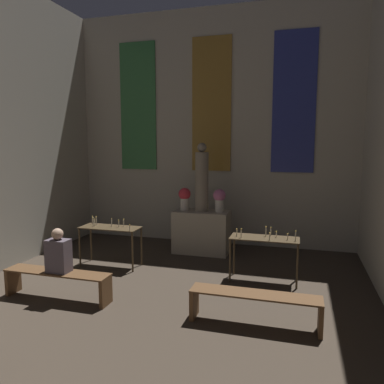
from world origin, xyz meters
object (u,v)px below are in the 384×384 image
(flower_vase_right, at_px, (219,199))
(candle_rack_left, at_px, (110,232))
(altar, at_px, (202,232))
(person_seated, at_px, (58,253))
(pew_back_left, at_px, (57,279))
(pew_back_right, at_px, (255,302))
(candle_rack_right, at_px, (264,244))
(statue, at_px, (202,180))
(flower_vase_left, at_px, (185,197))

(flower_vase_right, relative_size, candle_rack_left, 0.42)
(altar, xyz_separation_m, person_seated, (-1.55, -3.17, 0.28))
(altar, bearing_deg, pew_back_left, -116.65)
(pew_back_left, xyz_separation_m, pew_back_right, (3.18, 0.00, 0.00))
(candle_rack_right, bearing_deg, statue, 137.16)
(altar, height_order, statue, statue)
(flower_vase_left, distance_m, flower_vase_right, 0.82)
(statue, height_order, flower_vase_right, statue)
(pew_back_left, relative_size, person_seated, 2.52)
(pew_back_left, bearing_deg, statue, 63.35)
(flower_vase_left, xyz_separation_m, pew_back_left, (-1.18, -3.17, -0.94))
(flower_vase_right, relative_size, person_seated, 0.73)
(altar, distance_m, statue, 1.21)
(altar, height_order, candle_rack_left, candle_rack_left)
(statue, distance_m, flower_vase_left, 0.59)
(altar, height_order, flower_vase_left, flower_vase_left)
(candle_rack_right, relative_size, pew_back_right, 0.68)
(candle_rack_right, distance_m, pew_back_left, 3.61)
(statue, relative_size, pew_back_right, 0.86)
(pew_back_left, bearing_deg, flower_vase_right, 57.75)
(statue, distance_m, candle_rack_left, 2.34)
(altar, distance_m, pew_back_left, 3.55)
(candle_rack_right, xyz_separation_m, pew_back_left, (-3.15, -1.73, -0.38))
(statue, bearing_deg, candle_rack_right, -42.84)
(person_seated, bearing_deg, altar, 63.99)
(altar, bearing_deg, pew_back_right, -63.35)
(statue, bearing_deg, candle_rack_left, -137.23)
(flower_vase_right, distance_m, candle_rack_left, 2.51)
(candle_rack_right, bearing_deg, pew_back_left, -151.26)
(statue, relative_size, person_seated, 2.16)
(flower_vase_right, height_order, candle_rack_right, flower_vase_right)
(pew_back_right, bearing_deg, candle_rack_left, 151.25)
(altar, relative_size, pew_back_left, 0.70)
(altar, height_order, person_seated, person_seated)
(pew_back_right, bearing_deg, person_seated, 180.00)
(altar, bearing_deg, flower_vase_right, 0.00)
(altar, distance_m, candle_rack_right, 2.14)
(flower_vase_left, bearing_deg, candle_rack_right, -36.29)
(flower_vase_left, bearing_deg, flower_vase_right, 0.00)
(candle_rack_left, height_order, pew_back_right, candle_rack_left)
(flower_vase_left, bearing_deg, person_seated, -109.73)
(flower_vase_right, relative_size, pew_back_right, 0.29)
(candle_rack_left, distance_m, candle_rack_right, 3.12)
(candle_rack_right, bearing_deg, candle_rack_left, 179.97)
(pew_back_left, bearing_deg, pew_back_right, 0.00)
(candle_rack_left, height_order, pew_back_left, candle_rack_left)
(flower_vase_left, height_order, flower_vase_right, same)
(statue, distance_m, person_seated, 3.65)
(flower_vase_right, xyz_separation_m, pew_back_left, (-2.00, -3.17, -0.94))
(statue, bearing_deg, flower_vase_right, -0.00)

